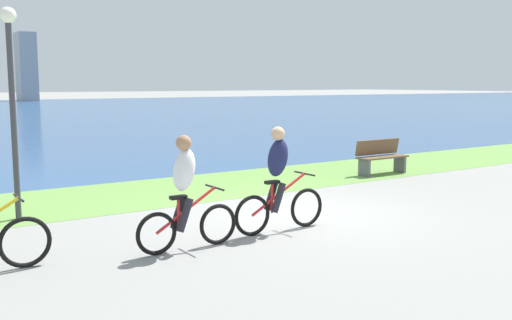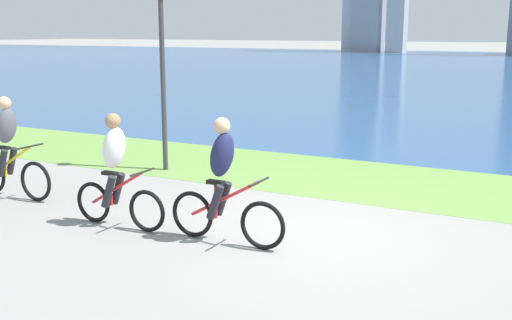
% 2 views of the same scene
% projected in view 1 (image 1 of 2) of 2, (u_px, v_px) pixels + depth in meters
% --- Properties ---
extents(ground_plane, '(300.00, 300.00, 0.00)m').
position_uv_depth(ground_plane, '(289.00, 214.00, 10.58)').
color(ground_plane, gray).
extents(grass_strip_bayside, '(120.00, 3.26, 0.01)m').
position_uv_depth(grass_strip_bayside, '(201.00, 187.00, 13.31)').
color(grass_strip_bayside, '#6B9947').
rests_on(grass_strip_bayside, ground).
extents(cyclist_lead, '(1.72, 0.52, 1.68)m').
position_uv_depth(cyclist_lead, '(278.00, 180.00, 9.21)').
color(cyclist_lead, black).
rests_on(cyclist_lead, ground).
extents(cyclist_trailing, '(1.58, 0.52, 1.65)m').
position_uv_depth(cyclist_trailing, '(185.00, 193.00, 8.18)').
color(cyclist_trailing, black).
rests_on(cyclist_trailing, ground).
extents(bench_near_path, '(1.50, 0.47, 0.90)m').
position_uv_depth(bench_near_path, '(381.00, 157.00, 15.15)').
color(bench_near_path, brown).
rests_on(bench_near_path, ground).
extents(lamppost_tall, '(0.28, 0.28, 3.63)m').
position_uv_depth(lamppost_tall, '(11.00, 81.00, 9.86)').
color(lamppost_tall, '#38383D').
rests_on(lamppost_tall, ground).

